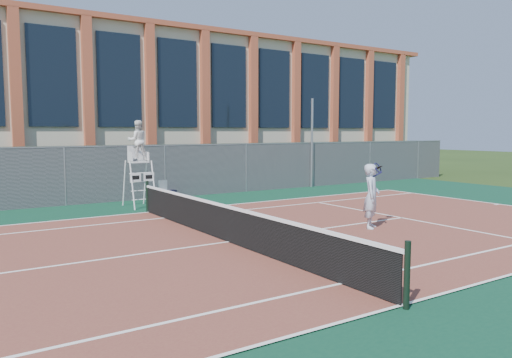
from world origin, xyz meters
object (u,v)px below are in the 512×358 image
plastic_chair (165,190)px  tennis_player (372,196)px  steel_pole (312,143)px  umpire_chair (138,143)px

plastic_chair → tennis_player: size_ratio=0.49×
steel_pole → umpire_chair: bearing=-170.2°
umpire_chair → tennis_player: size_ratio=1.75×
umpire_chair → plastic_chair: 2.14m
steel_pole → umpire_chair: (-9.60, -1.66, 0.15)m
umpire_chair → plastic_chair: umpire_chair is taller
tennis_player → steel_pole: bearing=59.6°
plastic_chair → tennis_player: 8.47m
steel_pole → umpire_chair: size_ratio=1.37×
steel_pole → plastic_chair: steel_pole is taller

